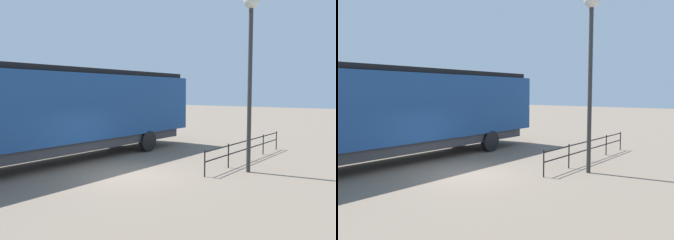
{
  "view_description": "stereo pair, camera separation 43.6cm",
  "coord_description": "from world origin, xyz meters",
  "views": [
    {
      "loc": [
        8.92,
        -9.35,
        3.12
      ],
      "look_at": [
        1.94,
        0.01,
        2.17
      ],
      "focal_mm": 36.91,
      "sensor_mm": 36.0,
      "label": 1
    },
    {
      "loc": [
        9.27,
        -9.08,
        3.12
      ],
      "look_at": [
        1.94,
        0.01,
        2.17
      ],
      "focal_mm": 36.91,
      "sensor_mm": 36.0,
      "label": 2
    }
  ],
  "objects": [
    {
      "name": "ground_plane",
      "position": [
        0.0,
        0.0,
        0.0
      ],
      "size": [
        120.0,
        120.0,
        0.0
      ],
      "primitive_type": "plane",
      "color": "#756656"
    },
    {
      "name": "locomotive",
      "position": [
        -4.01,
        -0.98,
        2.34
      ],
      "size": [
        2.97,
        18.79,
        4.16
      ],
      "color": "navy",
      "rests_on": "ground_plane"
    },
    {
      "name": "lamp_post",
      "position": [
        3.5,
        3.16,
        5.03
      ],
      "size": [
        0.58,
        0.58,
        6.83
      ],
      "color": "#2D2D2D",
      "rests_on": "ground_plane"
    },
    {
      "name": "platform_fence",
      "position": [
        2.54,
        5.27,
        0.66
      ],
      "size": [
        0.05,
        7.64,
        1.0
      ],
      "color": "black",
      "rests_on": "ground_plane"
    }
  ]
}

